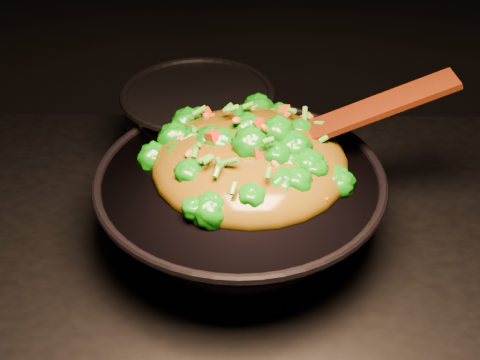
# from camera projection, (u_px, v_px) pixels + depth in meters

# --- Properties ---
(wok) EXTENTS (0.48, 0.48, 0.11)m
(wok) POSITION_uv_depth(u_px,v_px,m) (240.00, 206.00, 0.85)
(wok) COLOR black
(wok) RESTS_ON stovetop
(stir_fry) EXTENTS (0.30, 0.30, 0.09)m
(stir_fry) POSITION_uv_depth(u_px,v_px,m) (250.00, 138.00, 0.81)
(stir_fry) COLOR #0D6B07
(stir_fry) RESTS_ON wok
(spatula) EXTENTS (0.30, 0.07, 0.13)m
(spatula) POSITION_uv_depth(u_px,v_px,m) (343.00, 120.00, 0.83)
(spatula) COLOR #3D1005
(spatula) RESTS_ON wok
(back_pot) EXTENTS (0.29, 0.29, 0.14)m
(back_pot) POSITION_uv_depth(u_px,v_px,m) (199.00, 126.00, 1.00)
(back_pot) COLOR black
(back_pot) RESTS_ON stovetop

